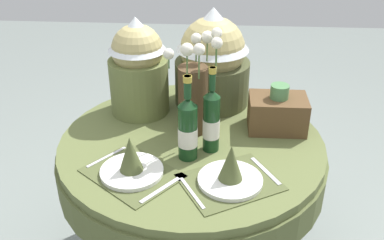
% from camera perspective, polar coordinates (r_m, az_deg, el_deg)
% --- Properties ---
extents(dining_table, '(1.15, 1.15, 0.74)m').
position_cam_1_polar(dining_table, '(1.97, -0.05, -5.65)').
color(dining_table, '#5B6638').
rests_on(dining_table, ground).
extents(place_setting_left, '(0.43, 0.42, 0.16)m').
position_cam_1_polar(place_setting_left, '(1.69, -7.80, -5.55)').
color(place_setting_left, '#4E562F').
rests_on(place_setting_left, dining_table).
extents(place_setting_right, '(0.42, 0.39, 0.16)m').
position_cam_1_polar(place_setting_right, '(1.63, 4.97, -6.69)').
color(place_setting_right, '#4E562F').
rests_on(place_setting_right, dining_table).
extents(flower_vase, '(0.24, 0.23, 0.46)m').
position_cam_1_polar(flower_vase, '(1.88, 0.10, 3.58)').
color(flower_vase, '#47331E').
rests_on(flower_vase, dining_table).
extents(wine_bottle_left, '(0.07, 0.07, 0.36)m').
position_cam_1_polar(wine_bottle_left, '(1.77, 2.50, -0.04)').
color(wine_bottle_left, '#143819').
rests_on(wine_bottle_left, dining_table).
extents(wine_bottle_centre, '(0.08, 0.08, 0.35)m').
position_cam_1_polar(wine_bottle_centre, '(1.72, -0.55, -1.08)').
color(wine_bottle_centre, '#143819').
rests_on(wine_bottle_centre, dining_table).
extents(gift_tub_back_left, '(0.27, 0.27, 0.46)m').
position_cam_1_polar(gift_tub_back_left, '(2.05, -6.95, 7.28)').
color(gift_tub_back_left, olive).
rests_on(gift_tub_back_left, dining_table).
extents(gift_tub_back_centre, '(0.36, 0.36, 0.47)m').
position_cam_1_polar(gift_tub_back_centre, '(2.12, 2.65, 8.33)').
color(gift_tub_back_centre, '#474C2D').
rests_on(gift_tub_back_centre, dining_table).
extents(woven_basket_side_right, '(0.25, 0.18, 0.21)m').
position_cam_1_polar(woven_basket_side_right, '(1.98, 10.90, 0.99)').
color(woven_basket_side_right, brown).
rests_on(woven_basket_side_right, dining_table).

